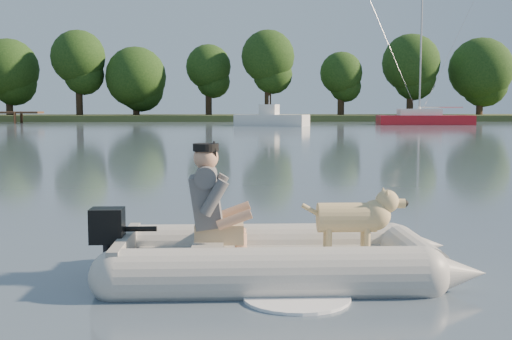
{
  "coord_description": "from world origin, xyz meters",
  "views": [
    {
      "loc": [
        -0.41,
        -5.84,
        1.51
      ],
      "look_at": [
        -0.07,
        1.8,
        0.75
      ],
      "focal_mm": 45.0,
      "sensor_mm": 36.0,
      "label": 1
    }
  ],
  "objects_px": {
    "dinghy": "(281,217)",
    "motorboat": "(272,112)",
    "dog": "(347,223)",
    "sailboat": "(424,119)",
    "man": "(208,197)"
  },
  "relations": [
    {
      "from": "dinghy",
      "to": "motorboat",
      "type": "distance_m",
      "value": 43.51
    },
    {
      "from": "dinghy",
      "to": "motorboat",
      "type": "bearing_deg",
      "value": 86.32
    },
    {
      "from": "dog",
      "to": "sailboat",
      "type": "relative_size",
      "value": 0.08
    },
    {
      "from": "dinghy",
      "to": "dog",
      "type": "relative_size",
      "value": 4.76
    },
    {
      "from": "dog",
      "to": "motorboat",
      "type": "height_order",
      "value": "motorboat"
    },
    {
      "from": "dog",
      "to": "sailboat",
      "type": "distance_m",
      "value": 48.51
    },
    {
      "from": "dog",
      "to": "dinghy",
      "type": "bearing_deg",
      "value": -175.43
    },
    {
      "from": "dog",
      "to": "man",
      "type": "bearing_deg",
      "value": -180.0
    },
    {
      "from": "man",
      "to": "motorboat",
      "type": "bearing_deg",
      "value": 85.47
    },
    {
      "from": "man",
      "to": "dog",
      "type": "distance_m",
      "value": 1.26
    },
    {
      "from": "dog",
      "to": "motorboat",
      "type": "relative_size",
      "value": 0.15
    },
    {
      "from": "man",
      "to": "sailboat",
      "type": "height_order",
      "value": "sailboat"
    },
    {
      "from": "sailboat",
      "to": "man",
      "type": "bearing_deg",
      "value": -106.47
    },
    {
      "from": "sailboat",
      "to": "dog",
      "type": "bearing_deg",
      "value": -105.09
    },
    {
      "from": "sailboat",
      "to": "dinghy",
      "type": "bearing_deg",
      "value": -105.74
    }
  ]
}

